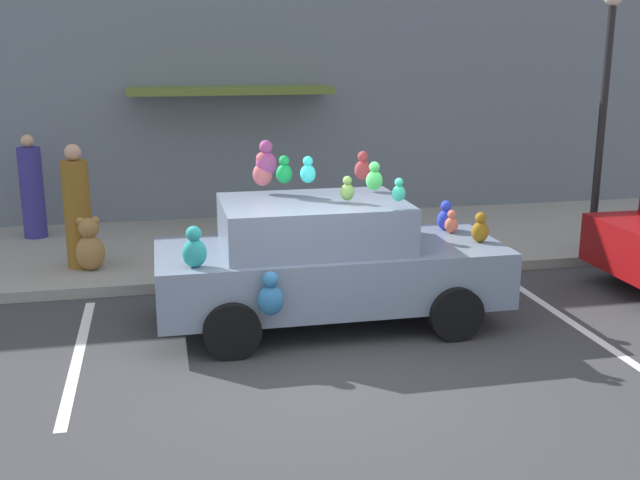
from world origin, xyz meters
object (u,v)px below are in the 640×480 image
(street_lamp_post, at_px, (605,94))
(pedestrian_near_shopfront, at_px, (32,191))
(plush_covered_car, at_px, (326,260))
(pedestrian_walking_past, at_px, (77,211))
(teddy_bear_on_sidewalk, at_px, (90,246))

(street_lamp_post, height_order, pedestrian_near_shopfront, street_lamp_post)
(plush_covered_car, bearing_deg, pedestrian_near_shopfront, 130.81)
(pedestrian_near_shopfront, height_order, pedestrian_walking_past, pedestrian_walking_past)
(street_lamp_post, bearing_deg, teddy_bear_on_sidewalk, 177.25)
(plush_covered_car, xyz_separation_m, street_lamp_post, (4.86, 2.06, 1.80))
(pedestrian_walking_past, bearing_deg, teddy_bear_on_sidewalk, -54.49)
(street_lamp_post, distance_m, pedestrian_walking_past, 8.16)
(teddy_bear_on_sidewalk, height_order, pedestrian_walking_past, pedestrian_walking_past)
(plush_covered_car, relative_size, teddy_bear_on_sidewalk, 5.26)
(plush_covered_car, distance_m, teddy_bear_on_sidewalk, 3.85)
(street_lamp_post, xyz_separation_m, pedestrian_near_shopfront, (-8.89, 2.62, -1.65))
(pedestrian_walking_past, bearing_deg, pedestrian_near_shopfront, 114.36)
(plush_covered_car, relative_size, pedestrian_near_shopfront, 2.39)
(teddy_bear_on_sidewalk, distance_m, pedestrian_walking_past, 0.54)
(street_lamp_post, distance_m, pedestrian_near_shopfront, 9.42)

